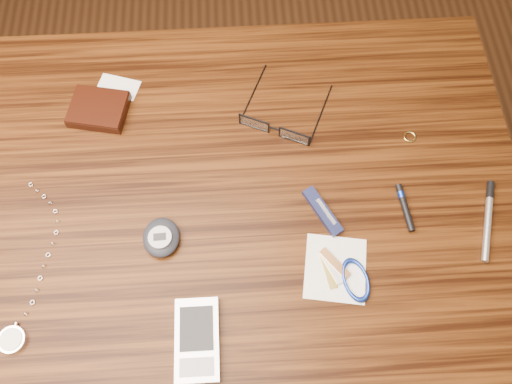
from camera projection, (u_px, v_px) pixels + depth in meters
The scene contains 12 objects.
ground at pixel (241, 289), 1.53m from camera, with size 3.80×3.80×0.00m, color #472814.
desk at pixel (231, 212), 0.93m from camera, with size 1.00×0.70×0.75m.
wallet_and_card at pixel (99, 109), 0.89m from camera, with size 0.13×0.14×0.02m.
eyeglasses at pixel (276, 126), 0.87m from camera, with size 0.18×0.18×0.03m.
gold_ring at pixel (410, 137), 0.88m from camera, with size 0.02×0.02×0.00m, color #CFBD56.
pocket_watch at pixel (14, 333), 0.74m from camera, with size 0.07×0.28×0.01m.
pda_phone at pixel (197, 340), 0.73m from camera, with size 0.06×0.12×0.02m.
pedometer at pixel (161, 237), 0.79m from camera, with size 0.06×0.07×0.03m.
notepad_keys at pixel (346, 274), 0.78m from camera, with size 0.12×0.12×0.01m.
pocket_knife at pixel (323, 211), 0.82m from camera, with size 0.06×0.09×0.01m.
silver_pen at pixel (488, 214), 0.81m from camera, with size 0.05×0.14×0.01m.
black_blue_pen at pixel (405, 206), 0.82m from camera, with size 0.02×0.08×0.01m.
Camera 1 is at (0.03, -0.34, 1.52)m, focal length 35.00 mm.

